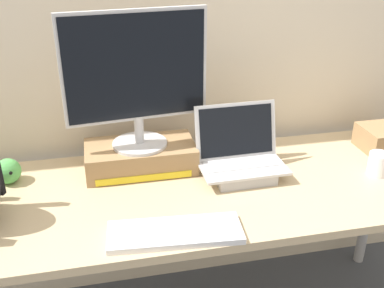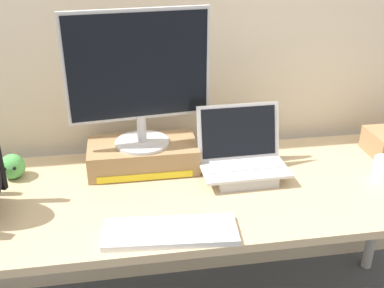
{
  "view_description": "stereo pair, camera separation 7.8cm",
  "coord_description": "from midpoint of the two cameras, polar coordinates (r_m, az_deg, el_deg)",
  "views": [
    {
      "loc": [
        -0.31,
        -1.41,
        1.61
      ],
      "look_at": [
        0.0,
        0.0,
        0.92
      ],
      "focal_mm": 42.9,
      "sensor_mm": 36.0,
      "label": 1
    },
    {
      "loc": [
        -0.23,
        -1.42,
        1.61
      ],
      "look_at": [
        0.0,
        0.0,
        0.92
      ],
      "focal_mm": 42.9,
      "sensor_mm": 36.0,
      "label": 2
    }
  ],
  "objects": [
    {
      "name": "toner_box_yellow",
      "position": [
        1.81,
        -4.89,
        -1.46
      ],
      "size": [
        0.42,
        0.23,
        0.1
      ],
      "color": "#9E7A51",
      "rests_on": "desk"
    },
    {
      "name": "desktop_monitor",
      "position": [
        1.68,
        -5.29,
        8.41
      ],
      "size": [
        0.53,
        0.21,
        0.51
      ],
      "rotation": [
        0.0,
        0.0,
        0.11
      ],
      "color": "silver",
      "rests_on": "toner_box_yellow"
    },
    {
      "name": "open_laptop",
      "position": [
        1.75,
        7.49,
        -2.44
      ],
      "size": [
        0.33,
        0.23,
        0.26
      ],
      "rotation": [
        0.0,
        0.0,
        0.02
      ],
      "color": "#ADADB2",
      "rests_on": "desk"
    },
    {
      "name": "desk",
      "position": [
        1.72,
        1.31,
        -7.46
      ],
      "size": [
        2.05,
        0.7,
        0.74
      ],
      "color": "tan",
      "rests_on": "ground"
    },
    {
      "name": "external_keyboard",
      "position": [
        1.45,
        -1.16,
        -10.85
      ],
      "size": [
        0.43,
        0.18,
        0.02
      ],
      "rotation": [
        0.0,
        0.0,
        -0.08
      ],
      "color": "white",
      "rests_on": "desk"
    },
    {
      "name": "back_wall",
      "position": [
        1.91,
        -1.03,
        16.31
      ],
      "size": [
        7.0,
        0.1,
        2.6
      ],
      "primitive_type": "cube",
      "color": "beige",
      "rests_on": "ground"
    },
    {
      "name": "plush_toy",
      "position": [
        1.84,
        -20.32,
        -2.64
      ],
      "size": [
        0.09,
        0.09,
        0.09
      ],
      "color": "#56B256",
      "rests_on": "desk"
    }
  ]
}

